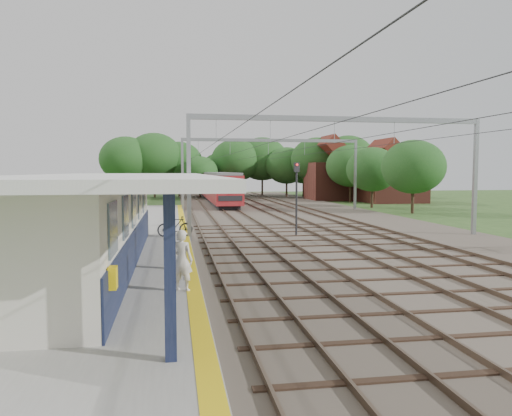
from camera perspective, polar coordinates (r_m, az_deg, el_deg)
ground at (r=14.19m, az=15.56°, el=-11.97°), size 160.00×160.00×0.00m
ballast_bed at (r=43.63m, az=3.67°, el=-0.83°), size 18.00×90.00×0.10m
platform at (r=26.66m, az=-12.93°, el=-3.93°), size 5.00×52.00×0.35m
yellow_stripe at (r=26.59m, az=-8.09°, el=-3.49°), size 0.45×52.00×0.01m
station_building at (r=19.67m, az=-18.30°, el=-1.44°), size 3.41×18.00×3.40m
canopy at (r=18.44m, az=-15.49°, el=3.23°), size 6.40×20.00×3.44m
rail_tracks at (r=43.13m, az=0.43°, el=-0.71°), size 11.80×88.00×0.15m
catenary_system at (r=38.76m, az=4.40°, el=6.61°), size 17.22×88.00×7.00m
tree_band at (r=70.13m, az=-1.46°, el=5.09°), size 31.72×30.88×8.82m
house_near at (r=64.21m, az=15.34°, el=3.29°), size 7.00×6.12×7.89m
house_far at (r=67.94m, az=9.38°, el=3.64°), size 8.00×6.12×8.66m
person at (r=15.10m, az=-8.47°, el=-5.92°), size 0.79×0.68×1.84m
bicycle at (r=27.50m, az=-9.24°, el=-2.05°), size 1.97×0.75×1.16m
train at (r=64.65m, az=-4.65°, el=2.59°), size 2.76×34.33×3.63m
signal_post at (r=29.58m, az=4.65°, el=2.07°), size 0.33×0.29×4.42m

